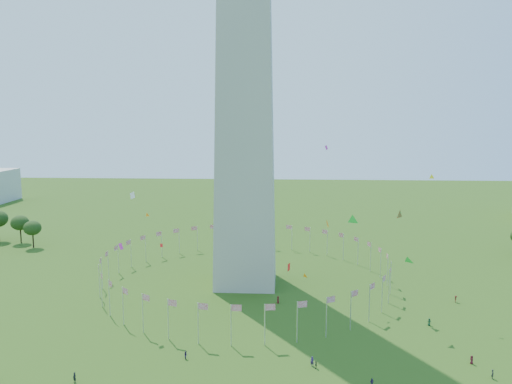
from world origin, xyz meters
The scene contains 4 objects.
ground centered at (0.00, 0.00, 0.00)m, with size 600.00×600.00×0.00m, color #264710.
flag_ring centered at (0.00, 50.00, 4.50)m, with size 80.24×80.24×9.00m.
crowd centered at (2.92, -0.79, 0.87)m, with size 102.06×75.29×1.90m.
kites_aloft centered at (23.83, 20.20, 22.30)m, with size 90.74×74.97×32.26m.
Camera 1 is at (10.65, -87.26, 46.66)m, focal length 35.00 mm.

